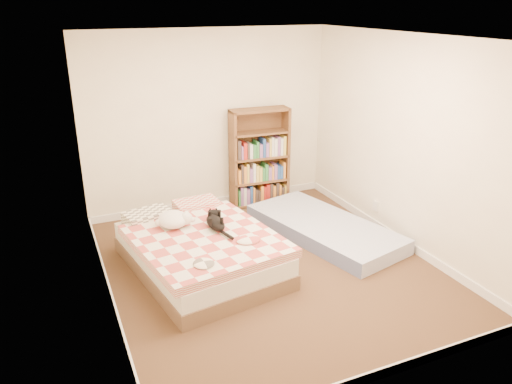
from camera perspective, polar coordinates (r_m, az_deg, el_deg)
name	(u,v)px	position (r m, az deg, el deg)	size (l,w,h in m)	color
room	(270,166)	(5.25, 1.58, 2.97)	(3.51, 4.01, 2.51)	#4A351F
bed	(199,249)	(5.63, -6.49, -6.50)	(1.64, 2.10, 0.51)	brown
bookshelf	(259,168)	(7.29, 0.32, 2.71)	(0.86, 0.33, 1.42)	#51321B
floor_mattress	(324,228)	(6.47, 7.80, -4.13)	(0.93, 2.07, 0.19)	#6775AB
black_cat	(215,222)	(5.57, -4.74, -3.39)	(0.27, 0.65, 0.15)	black
white_dog	(174,219)	(5.63, -9.34, -3.11)	(0.42, 0.45, 0.18)	white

